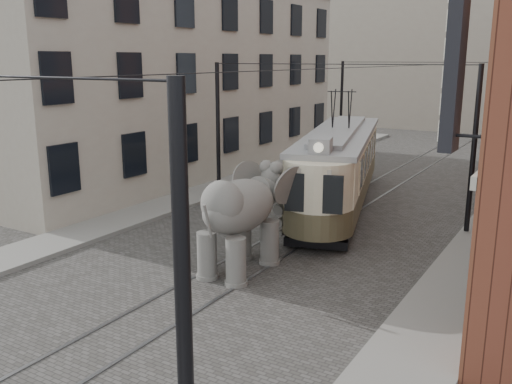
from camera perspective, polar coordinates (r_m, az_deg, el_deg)
The scene contains 9 objects.
ground at distance 17.71m, azimuth -0.05°, elevation -6.82°, with size 120.00×120.00×0.00m, color #474441.
tram_rails at distance 17.71m, azimuth -0.05°, elevation -6.79°, with size 1.54×80.00×0.02m, color slate, non-canonical shape.
sidewalk_right at distance 15.66m, azimuth 19.38°, elevation -10.15°, with size 2.00×60.00×0.15m, color slate.
sidewalk_left at distance 21.61m, azimuth -14.96°, elevation -3.30°, with size 2.00×60.00×0.15m, color slate.
stucco_building at distance 31.17m, azimuth -7.95°, elevation 11.26°, with size 7.00×24.00×10.00m, color gray.
distant_block at distance 54.88m, azimuth 22.86°, elevation 13.37°, with size 28.00×10.00×14.00m, color gray.
catenary at distance 21.36m, azimuth 6.50°, elevation 4.93°, with size 11.00×30.20×6.00m, color black, non-canonical shape.
tram at distance 23.72m, azimuth 8.59°, elevation 4.35°, with size 2.54×12.31×4.88m, color beige, non-canonical shape.
elephant at distance 16.28m, azimuth -1.73°, elevation -3.01°, with size 2.75×4.99×3.05m, color #5F5D58, non-canonical shape.
Camera 1 is at (8.63, -14.19, 6.16)m, focal length 39.02 mm.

